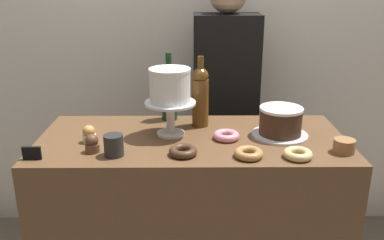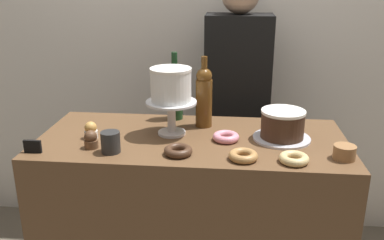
# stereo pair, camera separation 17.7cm
# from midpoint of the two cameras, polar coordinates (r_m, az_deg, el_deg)

# --- Properties ---
(back_wall) EXTENTS (6.00, 0.05, 2.60)m
(back_wall) POSITION_cam_midpoint_polar(r_m,az_deg,el_deg) (2.56, 3.99, 12.57)
(back_wall) COLOR silver
(back_wall) RESTS_ON ground_plane
(display_counter) EXTENTS (1.32, 0.59, 0.93)m
(display_counter) POSITION_cam_midpoint_polar(r_m,az_deg,el_deg) (2.01, 2.60, -14.89)
(display_counter) COLOR brown
(display_counter) RESTS_ON ground_plane
(cake_stand_pedestal) EXTENTS (0.22, 0.22, 0.15)m
(cake_stand_pedestal) POSITION_cam_midpoint_polar(r_m,az_deg,el_deg) (1.80, -0.04, 1.07)
(cake_stand_pedestal) COLOR silver
(cake_stand_pedestal) RESTS_ON display_counter
(white_layer_cake) EXTENTS (0.18, 0.18, 0.14)m
(white_layer_cake) POSITION_cam_midpoint_polar(r_m,az_deg,el_deg) (1.76, -0.04, 4.82)
(white_layer_cake) COLOR white
(white_layer_cake) RESTS_ON cake_stand_pedestal
(silver_serving_platter) EXTENTS (0.24, 0.24, 0.01)m
(silver_serving_platter) POSITION_cam_midpoint_polar(r_m,az_deg,el_deg) (1.83, 14.89, -2.47)
(silver_serving_platter) COLOR silver
(silver_serving_platter) RESTS_ON display_counter
(chocolate_round_cake) EXTENTS (0.18, 0.18, 0.12)m
(chocolate_round_cake) POSITION_cam_midpoint_polar(r_m,az_deg,el_deg) (1.81, 15.07, -0.56)
(chocolate_round_cake) COLOR #3D2619
(chocolate_round_cake) RESTS_ON silver_serving_platter
(wine_bottle_amber) EXTENTS (0.08, 0.08, 0.33)m
(wine_bottle_amber) POSITION_cam_midpoint_polar(r_m,az_deg,el_deg) (1.89, 4.33, 3.26)
(wine_bottle_amber) COLOR #5B3814
(wine_bottle_amber) RESTS_ON display_counter
(wine_bottle_green) EXTENTS (0.08, 0.08, 0.33)m
(wine_bottle_green) POSITION_cam_midpoint_polar(r_m,az_deg,el_deg) (1.99, 0.16, 4.12)
(wine_bottle_green) COLOR #193D1E
(wine_bottle_green) RESTS_ON display_counter
(cupcake_chocolate) EXTENTS (0.06, 0.06, 0.07)m
(cupcake_chocolate) POSITION_cam_midpoint_polar(r_m,az_deg,el_deg) (1.70, -10.83, -2.73)
(cupcake_chocolate) COLOR brown
(cupcake_chocolate) RESTS_ON display_counter
(cupcake_caramel) EXTENTS (0.06, 0.06, 0.07)m
(cupcake_caramel) POSITION_cam_midpoint_polar(r_m,az_deg,el_deg) (1.81, -11.00, -1.47)
(cupcake_caramel) COLOR white
(cupcake_caramel) RESTS_ON display_counter
(donut_maple) EXTENTS (0.11, 0.11, 0.03)m
(donut_maple) POSITION_cam_midpoint_polar(r_m,az_deg,el_deg) (1.60, 10.20, -4.91)
(donut_maple) COLOR #B27F47
(donut_maple) RESTS_ON display_counter
(donut_chocolate) EXTENTS (0.11, 0.11, 0.03)m
(donut_chocolate) POSITION_cam_midpoint_polar(r_m,az_deg,el_deg) (1.62, 1.21, -4.29)
(donut_chocolate) COLOR #472D1E
(donut_chocolate) RESTS_ON display_counter
(donut_glazed) EXTENTS (0.11, 0.11, 0.03)m
(donut_glazed) POSITION_cam_midpoint_polar(r_m,az_deg,el_deg) (1.62, 16.87, -5.15)
(donut_glazed) COLOR #E0C17F
(donut_glazed) RESTS_ON display_counter
(donut_pink) EXTENTS (0.11, 0.11, 0.03)m
(donut_pink) POSITION_cam_midpoint_polar(r_m,az_deg,el_deg) (1.77, 7.53, -2.37)
(donut_pink) COLOR pink
(donut_pink) RESTS_ON display_counter
(cookie_stack) EXTENTS (0.08, 0.08, 0.05)m
(cookie_stack) POSITION_cam_midpoint_polar(r_m,az_deg,el_deg) (1.71, 23.00, -4.17)
(cookie_stack) COLOR olive
(cookie_stack) RESTS_ON display_counter
(price_sign_chalkboard) EXTENTS (0.07, 0.01, 0.05)m
(price_sign_chalkboard) POSITION_cam_midpoint_polar(r_m,az_deg,el_deg) (1.72, -18.32, -3.52)
(price_sign_chalkboard) COLOR black
(price_sign_chalkboard) RESTS_ON display_counter
(coffee_cup_ceramic) EXTENTS (0.08, 0.08, 0.08)m
(coffee_cup_ceramic) POSITION_cam_midpoint_polar(r_m,az_deg,el_deg) (1.65, -8.12, -3.08)
(coffee_cup_ceramic) COLOR #282828
(coffee_cup_ceramic) RESTS_ON display_counter
(barista_figure) EXTENTS (0.36, 0.22, 1.60)m
(barista_figure) POSITION_cam_midpoint_polar(r_m,az_deg,el_deg) (2.40, 8.18, 0.66)
(barista_figure) COLOR black
(barista_figure) RESTS_ON ground_plane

